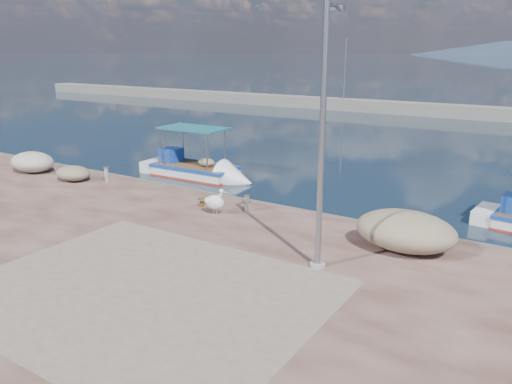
% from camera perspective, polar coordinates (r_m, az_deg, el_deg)
% --- Properties ---
extents(ground, '(1400.00, 1400.00, 0.00)m').
position_cam_1_polar(ground, '(15.89, -7.50, -7.71)').
color(ground, '#162635').
rests_on(ground, ground).
extents(quay, '(44.00, 22.00, 0.50)m').
position_cam_1_polar(quay, '(12.37, -26.36, -15.38)').
color(quay, '#4A2A20').
rests_on(quay, ground).
extents(quay_patch, '(9.00, 7.00, 0.01)m').
position_cam_1_polar(quay_patch, '(13.08, -12.75, -10.98)').
color(quay_patch, gray).
rests_on(quay_patch, quay).
extents(breakwater, '(120.00, 2.20, 7.50)m').
position_cam_1_polar(breakwater, '(52.22, 22.26, 8.51)').
color(breakwater, gray).
rests_on(breakwater, ground).
extents(boat_left, '(6.23, 2.22, 2.97)m').
position_cam_1_polar(boat_left, '(26.11, -7.07, 2.32)').
color(boat_left, white).
rests_on(boat_left, ground).
extents(pelican, '(1.05, 0.58, 1.00)m').
position_cam_1_polar(pelican, '(18.32, -4.68, -1.14)').
color(pelican, tan).
rests_on(pelican, quay).
extents(lamp_post, '(0.44, 0.96, 7.00)m').
position_cam_1_polar(lamp_post, '(13.22, 7.55, 4.72)').
color(lamp_post, gray).
rests_on(lamp_post, quay).
extents(bollard_near, '(0.23, 0.23, 0.70)m').
position_cam_1_polar(bollard_near, '(18.62, -1.04, -1.10)').
color(bollard_near, gray).
rests_on(bollard_near, quay).
extents(bollard_far, '(0.24, 0.24, 0.73)m').
position_cam_1_polar(bollard_far, '(23.77, -16.72, 2.05)').
color(bollard_far, gray).
rests_on(bollard_far, quay).
extents(potted_plant, '(0.42, 0.38, 0.41)m').
position_cam_1_polar(potted_plant, '(19.36, -6.11, -1.05)').
color(potted_plant, '#33722D').
rests_on(potted_plant, quay).
extents(net_pile_b, '(1.73, 1.35, 0.67)m').
position_cam_1_polar(net_pile_b, '(24.56, -20.16, 2.03)').
color(net_pile_b, tan).
rests_on(net_pile_b, quay).
extents(net_pile_a, '(2.40, 1.75, 0.98)m').
position_cam_1_polar(net_pile_a, '(27.05, -24.19, 3.15)').
color(net_pile_a, beige).
rests_on(net_pile_a, quay).
extents(net_pile_c, '(3.02, 2.16, 1.19)m').
position_cam_1_polar(net_pile_c, '(15.70, 16.71, -4.27)').
color(net_pile_c, tan).
rests_on(net_pile_c, quay).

